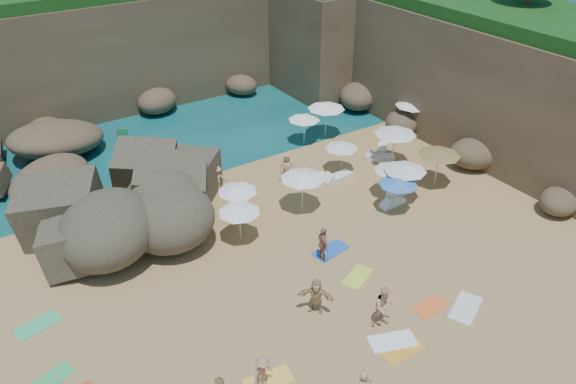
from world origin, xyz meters
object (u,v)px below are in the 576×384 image
person_stand_2 (217,178)px  lounger_0 (337,178)px  person_stand_3 (323,244)px  person_stand_4 (286,167)px  flag_pole (121,149)px  parasol_2 (304,118)px  parasol_0 (303,175)px  person_stand_5 (185,174)px  parasol_1 (326,106)px  rock_outcrop (138,222)px

person_stand_2 → lounger_0: bearing=179.8°
lounger_0 → person_stand_3: person_stand_3 is taller
person_stand_4 → flag_pole: bearing=175.2°
person_stand_2 → parasol_2: bearing=-138.6°
person_stand_3 → parasol_0: bearing=-6.6°
lounger_0 → person_stand_4: bearing=140.7°
lounger_0 → person_stand_4: person_stand_4 is taller
parasol_0 → parasol_2: 8.12m
person_stand_5 → person_stand_2: bearing=-41.4°
person_stand_2 → person_stand_4: person_stand_4 is taller
lounger_0 → person_stand_3: 7.63m
parasol_1 → lounger_0: bearing=-120.3°
parasol_1 → lounger_0: size_ratio=1.22×
person_stand_5 → flag_pole: bearing=129.7°
rock_outcrop → person_stand_3: (6.27, -7.88, 0.89)m
parasol_1 → person_stand_3: bearing=-127.1°
person_stand_2 → person_stand_3: 8.67m
person_stand_4 → person_stand_3: bearing=-83.1°
flag_pole → parasol_0: bearing=-48.9°
person_stand_3 → person_stand_5: (-2.68, 9.66, 0.07)m
person_stand_2 → parasol_1: bearing=-141.2°
person_stand_2 → flag_pole: bearing=-16.3°
parasol_1 → person_stand_2: bearing=-166.3°
flag_pole → parasol_0: (7.03, -8.06, -0.12)m
person_stand_3 → parasol_1: bearing=-21.5°
parasol_0 → person_stand_2: parasol_0 is taller
rock_outcrop → parasol_2: parasol_2 is taller
parasol_0 → parasol_1: size_ratio=0.96×
rock_outcrop → parasol_0: bearing=-24.9°
rock_outcrop → person_stand_4: person_stand_4 is taller
flag_pole → person_stand_2: bearing=-41.4°
lounger_0 → flag_pole: bearing=142.2°
parasol_0 → lounger_0: bearing=22.2°
lounger_0 → person_stand_5: (-7.83, 4.07, 0.80)m
flag_pole → person_stand_4: size_ratio=1.99×
parasol_1 → parasol_2: bearing=-177.5°
person_stand_3 → person_stand_5: 10.02m
parasol_0 → person_stand_3: size_ratio=1.36×
person_stand_5 → person_stand_4: bearing=-30.2°
rock_outcrop → person_stand_5: 4.12m
person_stand_3 → person_stand_4: size_ratio=1.02×
rock_outcrop → lounger_0: bearing=-11.3°
parasol_1 → person_stand_2: parasol_1 is taller
parasol_2 → lounger_0: (-1.26, -5.21, -1.66)m
parasol_1 → person_stand_4: size_ratio=1.44×
lounger_0 → person_stand_4: size_ratio=1.18×
flag_pole → parasol_1: flag_pole is taller
rock_outcrop → person_stand_2: size_ratio=5.54×
parasol_1 → person_stand_4: parasol_1 is taller
lounger_0 → person_stand_4: (-2.47, 1.66, 0.71)m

